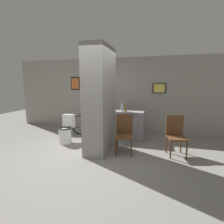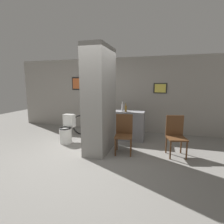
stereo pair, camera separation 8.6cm
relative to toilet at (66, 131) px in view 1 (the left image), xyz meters
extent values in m
plane|color=gray|center=(1.05, -0.85, -0.35)|extent=(14.00, 14.00, 0.00)
cube|color=gray|center=(1.05, 1.78, 0.95)|extent=(8.00, 0.06, 2.60)
cube|color=black|center=(-0.55, 1.73, 1.35)|extent=(0.36, 0.02, 0.48)
cube|color=#D86633|center=(-0.55, 1.72, 1.35)|extent=(0.30, 0.01, 0.39)
cube|color=black|center=(2.55, 1.73, 1.20)|extent=(0.44, 0.02, 0.34)
cube|color=#E0CC4C|center=(2.55, 1.72, 1.20)|extent=(0.36, 0.01, 0.28)
cube|color=gray|center=(1.15, -0.29, 0.95)|extent=(0.52, 1.12, 2.60)
cylinder|color=#593319|center=(0.88, -0.51, 1.20)|extent=(0.03, 0.40, 0.40)
cylinder|color=red|center=(0.86, -0.51, 1.20)|extent=(0.01, 0.07, 0.07)
cube|color=gray|center=(1.52, 0.77, 0.10)|extent=(1.26, 0.44, 0.89)
cylinder|color=silver|center=(0.00, -0.07, -0.13)|extent=(0.35, 0.35, 0.43)
torus|color=black|center=(0.00, -0.07, 0.09)|extent=(0.34, 0.34, 0.04)
cube|color=silver|center=(0.00, 0.17, 0.27)|extent=(0.32, 0.20, 0.38)
cylinder|color=brown|center=(1.62, -0.53, -0.14)|extent=(0.04, 0.04, 0.42)
cylinder|color=brown|center=(1.98, -0.48, -0.14)|extent=(0.04, 0.04, 0.42)
cylinder|color=brown|center=(1.57, -0.17, -0.14)|extent=(0.04, 0.04, 0.42)
cylinder|color=brown|center=(1.93, -0.12, -0.14)|extent=(0.04, 0.04, 0.42)
cube|color=brown|center=(1.78, -0.33, 0.09)|extent=(0.48, 0.48, 0.04)
cube|color=brown|center=(1.75, -0.13, 0.36)|extent=(0.42, 0.09, 0.50)
cylinder|color=brown|center=(2.88, -0.35, -0.14)|extent=(0.04, 0.04, 0.42)
cylinder|color=brown|center=(3.23, -0.26, -0.14)|extent=(0.04, 0.04, 0.42)
cylinder|color=brown|center=(2.79, 0.00, -0.14)|extent=(0.04, 0.04, 0.42)
cylinder|color=brown|center=(3.14, 0.09, -0.14)|extent=(0.04, 0.04, 0.42)
cube|color=brown|center=(3.01, -0.13, 0.09)|extent=(0.51, 0.51, 0.04)
cube|color=brown|center=(2.96, 0.06, 0.36)|extent=(0.41, 0.13, 0.50)
torus|color=black|center=(0.07, 0.80, -0.01)|extent=(0.68, 0.04, 0.68)
torus|color=black|center=(1.15, 0.80, -0.01)|extent=(0.68, 0.04, 0.68)
cylinder|color=#194C8C|center=(0.61, 0.80, 0.17)|extent=(0.99, 0.04, 0.04)
cylinder|color=#194C8C|center=(0.34, 0.80, 0.17)|extent=(0.03, 0.03, 0.35)
cylinder|color=#194C8C|center=(1.10, 0.80, 0.17)|extent=(0.03, 0.03, 0.32)
cube|color=black|center=(0.34, 0.80, 0.36)|extent=(0.16, 0.06, 0.04)
cylinder|color=#262626|center=(1.10, 0.80, 0.33)|extent=(0.03, 0.42, 0.03)
cylinder|color=silver|center=(1.50, 0.68, 0.65)|extent=(0.07, 0.07, 0.21)
cylinder|color=silver|center=(1.50, 0.68, 0.80)|extent=(0.03, 0.03, 0.09)
sphere|color=#333333|center=(1.50, 0.68, 0.85)|extent=(0.03, 0.03, 0.03)
cylinder|color=olive|center=(1.61, 0.68, 0.63)|extent=(0.06, 0.06, 0.17)
cylinder|color=olive|center=(1.61, 0.68, 0.75)|extent=(0.03, 0.03, 0.07)
sphere|color=#333333|center=(1.61, 0.68, 0.79)|extent=(0.03, 0.03, 0.03)
camera|label=1|loc=(2.60, -4.37, 1.39)|focal=28.00mm
camera|label=2|loc=(2.68, -4.35, 1.39)|focal=28.00mm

